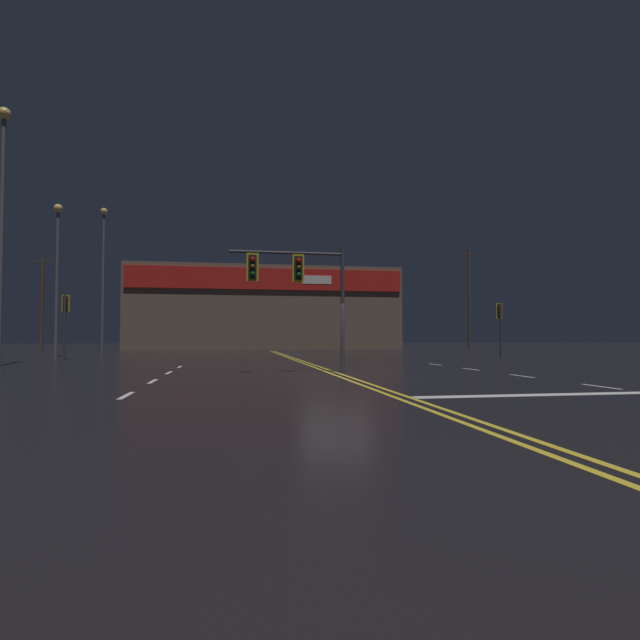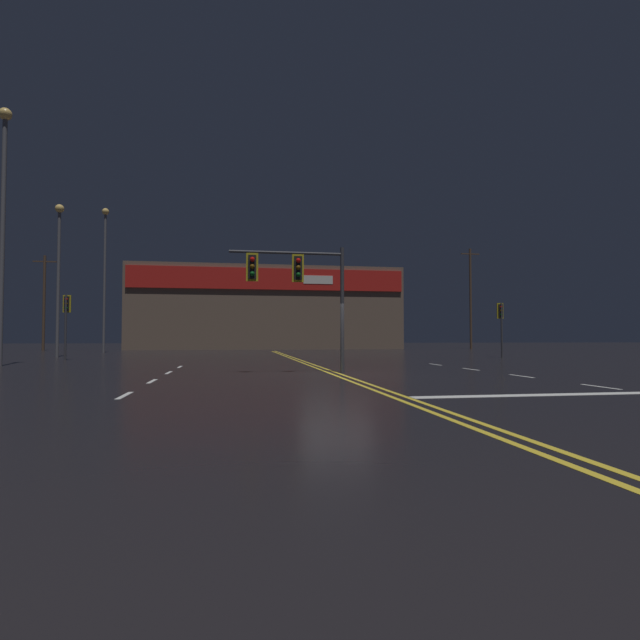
{
  "view_description": "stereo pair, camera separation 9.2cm",
  "coord_description": "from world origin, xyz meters",
  "px_view_note": "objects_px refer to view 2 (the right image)",
  "views": [
    {
      "loc": [
        -3.51,
        -16.9,
        1.27
      ],
      "look_at": [
        0.0,
        3.5,
        2.0
      ],
      "focal_mm": 28.0,
      "sensor_mm": 36.0,
      "label": 1
    },
    {
      "loc": [
        -3.42,
        -16.91,
        1.27
      ],
      "look_at": [
        0.0,
        3.5,
        2.0
      ],
      "focal_mm": 28.0,
      "sensor_mm": 36.0,
      "label": 2
    }
  ],
  "objects_px": {
    "traffic_signal_corner_northeast": "(501,317)",
    "traffic_signal_corner_northwest": "(66,312)",
    "traffic_signal_median": "(294,277)",
    "streetlight_near_right": "(59,260)",
    "streetlight_far_left": "(105,263)",
    "streetlight_median_approach": "(3,205)"
  },
  "relations": [
    {
      "from": "traffic_signal_corner_northwest",
      "to": "streetlight_near_right",
      "type": "bearing_deg",
      "value": 113.17
    },
    {
      "from": "traffic_signal_median",
      "to": "traffic_signal_corner_northwest",
      "type": "height_order",
      "value": "traffic_signal_median"
    },
    {
      "from": "traffic_signal_corner_northwest",
      "to": "traffic_signal_corner_northeast",
      "type": "bearing_deg",
      "value": -1.74
    },
    {
      "from": "streetlight_median_approach",
      "to": "streetlight_far_left",
      "type": "xyz_separation_m",
      "value": [
        -0.45,
        19.39,
        0.21
      ]
    },
    {
      "from": "streetlight_near_right",
      "to": "traffic_signal_corner_northeast",
      "type": "bearing_deg",
      "value": -11.09
    },
    {
      "from": "streetlight_near_right",
      "to": "streetlight_median_approach",
      "type": "xyz_separation_m",
      "value": [
        1.11,
        -10.53,
        0.9
      ]
    },
    {
      "from": "traffic_signal_median",
      "to": "traffic_signal_corner_northwest",
      "type": "relative_size",
      "value": 1.23
    },
    {
      "from": "traffic_signal_corner_northwest",
      "to": "streetlight_near_right",
      "type": "xyz_separation_m",
      "value": [
        -2.02,
        4.72,
        3.64
      ]
    },
    {
      "from": "traffic_signal_corner_northeast",
      "to": "streetlight_near_right",
      "type": "bearing_deg",
      "value": 168.91
    },
    {
      "from": "streetlight_far_left",
      "to": "streetlight_median_approach",
      "type": "bearing_deg",
      "value": -88.67
    },
    {
      "from": "streetlight_near_right",
      "to": "streetlight_median_approach",
      "type": "distance_m",
      "value": 10.63
    },
    {
      "from": "streetlight_near_right",
      "to": "traffic_signal_corner_northwest",
      "type": "bearing_deg",
      "value": -66.83
    },
    {
      "from": "traffic_signal_corner_northwest",
      "to": "streetlight_near_right",
      "type": "height_order",
      "value": "streetlight_near_right"
    },
    {
      "from": "traffic_signal_median",
      "to": "streetlight_far_left",
      "type": "height_order",
      "value": "streetlight_far_left"
    },
    {
      "from": "traffic_signal_corner_northwest",
      "to": "streetlight_far_left",
      "type": "relative_size",
      "value": 0.3
    },
    {
      "from": "streetlight_far_left",
      "to": "traffic_signal_corner_northeast",
      "type": "bearing_deg",
      "value": -27.61
    },
    {
      "from": "streetlight_near_right",
      "to": "streetlight_median_approach",
      "type": "relative_size",
      "value": 0.86
    },
    {
      "from": "traffic_signal_corner_northeast",
      "to": "traffic_signal_corner_northwest",
      "type": "height_order",
      "value": "traffic_signal_corner_northwest"
    },
    {
      "from": "traffic_signal_median",
      "to": "traffic_signal_corner_northeast",
      "type": "distance_m",
      "value": 18.77
    },
    {
      "from": "traffic_signal_median",
      "to": "streetlight_far_left",
      "type": "relative_size",
      "value": 0.37
    },
    {
      "from": "traffic_signal_corner_northeast",
      "to": "streetlight_median_approach",
      "type": "bearing_deg",
      "value": -169.48
    },
    {
      "from": "traffic_signal_corner_northwest",
      "to": "traffic_signal_median",
      "type": "bearing_deg",
      "value": -47.5
    }
  ]
}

